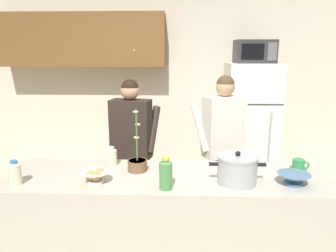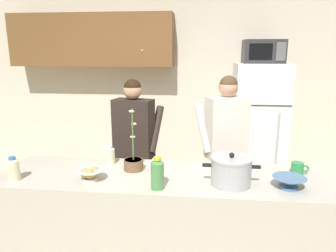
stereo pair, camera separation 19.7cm
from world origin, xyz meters
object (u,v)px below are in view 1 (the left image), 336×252
object	(u,v)px
microwave	(254,52)
cooking_pot	(237,169)
person_by_sink	(223,135)
empty_bowl	(294,178)
bottle_near_edge	(112,156)
bottle_far_corner	(166,174)
bottle_mid_counter	(15,173)
coffee_mug	(299,165)
person_near_pot	(132,138)
refrigerator	(249,128)
potted_orchid	(137,163)
bread_bowl	(96,176)

from	to	relation	value
microwave	cooking_pot	size ratio (longest dim) A/B	1.21
person_by_sink	empty_bowl	bearing A→B (deg)	-71.53
bottle_near_edge	bottle_far_corner	bearing A→B (deg)	-43.60
bottle_near_edge	bottle_mid_counter	world-z (taller)	bottle_mid_counter
cooking_pot	coffee_mug	world-z (taller)	cooking_pot
cooking_pot	person_near_pot	bearing A→B (deg)	132.39
refrigerator	person_near_pot	xyz separation A→B (m)	(-1.41, -0.98, 0.12)
empty_bowl	potted_orchid	distance (m)	1.14
refrigerator	empty_bowl	bearing A→B (deg)	-93.57
microwave	empty_bowl	xyz separation A→B (m)	(-0.12, -1.96, -0.86)
person_near_pot	bottle_mid_counter	world-z (taller)	person_near_pot
empty_bowl	potted_orchid	world-z (taller)	potted_orchid
empty_bowl	bottle_mid_counter	world-z (taller)	bottle_mid_counter
bread_bowl	bottle_far_corner	world-z (taller)	bottle_far_corner
empty_bowl	bottle_far_corner	world-z (taller)	bottle_far_corner
microwave	empty_bowl	bearing A→B (deg)	-93.61
person_by_sink	cooking_pot	size ratio (longest dim) A/B	4.05
bread_bowl	bottle_near_edge	size ratio (longest dim) A/B	1.24
bread_bowl	bottle_near_edge	world-z (taller)	bottle_near_edge
cooking_pot	coffee_mug	bearing A→B (deg)	24.97
coffee_mug	bottle_mid_counter	bearing A→B (deg)	-170.78
potted_orchid	empty_bowl	bearing A→B (deg)	-11.32
cooking_pot	bottle_near_edge	bearing A→B (deg)	161.89
cooking_pot	bread_bowl	size ratio (longest dim) A/B	2.04
bottle_near_edge	potted_orchid	bearing A→B (deg)	-26.76
person_by_sink	bottle_mid_counter	size ratio (longest dim) A/B	9.06
bread_bowl	bottle_mid_counter	size ratio (longest dim) A/B	1.10
bottle_near_edge	person_near_pot	bearing A→B (deg)	84.97
empty_bowl	bottle_far_corner	xyz separation A→B (m)	(-0.88, -0.10, 0.06)
bottle_far_corner	potted_orchid	xyz separation A→B (m)	(-0.23, 0.32, -0.05)
refrigerator	person_near_pot	bearing A→B (deg)	-145.07
person_by_sink	bread_bowl	bearing A→B (deg)	-133.91
refrigerator	cooking_pot	xyz separation A→B (m)	(-0.51, -1.96, 0.18)
bottle_far_corner	bottle_mid_counter	bearing A→B (deg)	178.37
person_near_pot	potted_orchid	size ratio (longest dim) A/B	3.21
cooking_pot	potted_orchid	world-z (taller)	potted_orchid
person_by_sink	empty_bowl	distance (m)	1.11
microwave	bottle_near_edge	bearing A→B (deg)	-131.97
bottle_near_edge	bottle_far_corner	distance (m)	0.63
refrigerator	potted_orchid	xyz separation A→B (m)	(-1.24, -1.76, 0.14)
empty_bowl	bottle_far_corner	bearing A→B (deg)	-173.58
cooking_pot	bread_bowl	world-z (taller)	cooking_pot
microwave	coffee_mug	world-z (taller)	microwave
coffee_mug	potted_orchid	size ratio (longest dim) A/B	0.27
cooking_pot	coffee_mug	distance (m)	0.57
person_by_sink	bottle_mid_counter	xyz separation A→B (m)	(-1.58, -1.12, 0.01)
person_by_sink	coffee_mug	xyz separation A→B (m)	(0.48, -0.78, -0.02)
refrigerator	bottle_near_edge	xyz separation A→B (m)	(-1.46, -1.65, 0.15)
microwave	bottle_near_edge	size ratio (longest dim) A/B	3.07
microwave	bottle_near_edge	world-z (taller)	microwave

